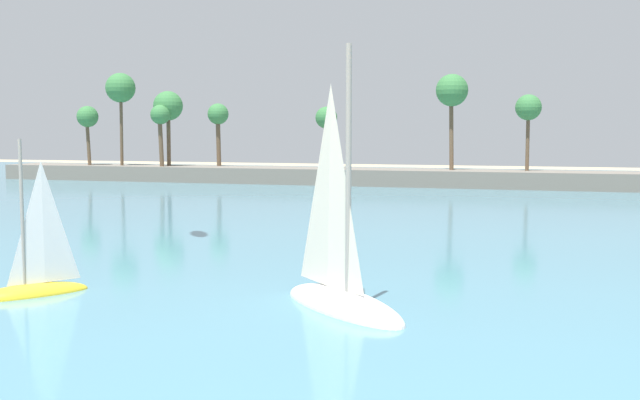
{
  "coord_description": "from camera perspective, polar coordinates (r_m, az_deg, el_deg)",
  "views": [
    {
      "loc": [
        5.67,
        -0.94,
        5.95
      ],
      "look_at": [
        1.42,
        13.29,
        4.59
      ],
      "focal_mm": 42.79,
      "sensor_mm": 36.0,
      "label": 1
    }
  ],
  "objects": [
    {
      "name": "sailboat_toward_headland",
      "position": [
        25.46,
        1.54,
        -6.22
      ],
      "size": [
        6.02,
        5.75,
        9.29
      ],
      "color": "white",
      "rests_on": "sea"
    },
    {
      "name": "palm_headland",
      "position": [
        81.22,
        10.09,
        2.43
      ],
      "size": [
        114.79,
        6.0,
        12.69
      ],
      "color": "slate",
      "rests_on": "ground"
    },
    {
      "name": "sailboat_near_shore",
      "position": [
        29.35,
        -20.67,
        -5.61
      ],
      "size": [
        3.46,
        4.08,
        6.01
      ],
      "color": "yellow",
      "rests_on": "sea"
    },
    {
      "name": "sea",
      "position": [
        65.45,
        11.59,
        -0.07
      ],
      "size": [
        220.0,
        111.32,
        0.06
      ],
      "primitive_type": "cube",
      "color": "teal",
      "rests_on": "ground"
    }
  ]
}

